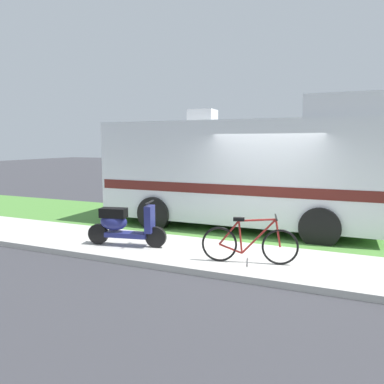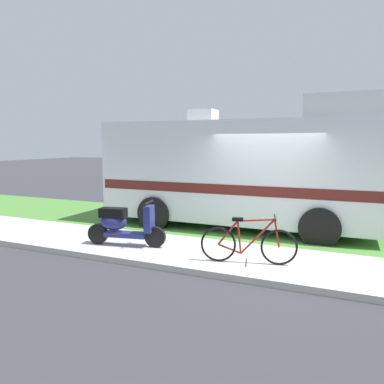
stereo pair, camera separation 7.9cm
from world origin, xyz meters
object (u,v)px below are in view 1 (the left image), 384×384
Objects in this scene: motorhome_rv at (243,169)px; bicycle at (249,243)px; scooter at (123,225)px; pickup_truck_near at (349,180)px.

motorhome_rv is 4.14× the size of bicycle.
pickup_truck_near is (4.44, 7.40, 0.41)m from scooter.
scooter is 1.01× the size of bicycle.
motorhome_rv is at bearing 60.67° from scooter.
motorhome_rv is at bearing 107.01° from bicycle.
motorhome_rv reaches higher than pickup_truck_near.
pickup_truck_near is (2.68, 4.28, -0.60)m from motorhome_rv.
scooter reaches higher than bicycle.
scooter is 2.74m from bicycle.
motorhome_rv is 1.24× the size of pickup_truck_near.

